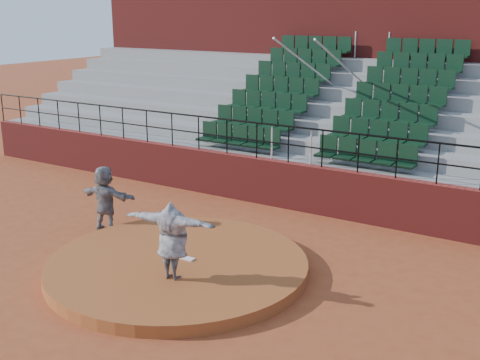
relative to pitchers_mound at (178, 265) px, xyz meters
The scene contains 9 objects.
ground 0.12m from the pitchers_mound, ahead, with size 90.00×90.00×0.00m, color #964222.
pitchers_mound is the anchor object (origin of this frame).
pitching_rubber 0.21m from the pitchers_mound, 90.00° to the left, with size 0.60×0.15×0.03m, color white.
boundary_wall 5.03m from the pitchers_mound, 90.00° to the left, with size 24.00×0.30×1.30m, color maroon.
wall_railing 5.35m from the pitchers_mound, 90.00° to the left, with size 24.04×0.05×1.03m.
seating_deck 8.75m from the pitchers_mound, 90.00° to the left, with size 24.00×5.97×4.63m.
press_box_facade 13.06m from the pitchers_mound, 90.00° to the left, with size 24.00×3.00×7.10m, color maroon.
pitcher 1.25m from the pitchers_mound, 57.85° to the right, with size 1.93×0.53×1.57m, color black.
fielder 3.24m from the pitchers_mound, 161.43° to the left, with size 1.54×0.49×1.66m, color black.
Camera 1 is at (7.30, -9.25, 5.34)m, focal length 45.00 mm.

